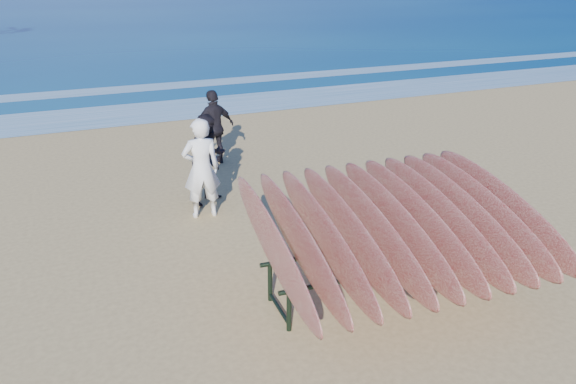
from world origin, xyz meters
name	(u,v)px	position (x,y,z in m)	size (l,w,h in m)	color
ground	(313,282)	(0.00, 0.00, 0.00)	(120.00, 120.00, 0.00)	tan
ocean	(67,9)	(0.00, 55.00, 0.01)	(160.00, 160.00, 0.00)	navy
foam_near	(159,111)	(0.00, 10.00, 0.01)	(160.00, 160.00, 0.00)	white
foam_far	(138,88)	(0.00, 13.50, 0.01)	(160.00, 160.00, 0.00)	white
surfboard_rack	(396,225)	(0.81, -0.58, 0.91)	(3.32, 3.06, 1.49)	black
person_white	(201,168)	(-0.73, 2.57, 0.81)	(0.59, 0.39, 1.62)	white
person_dark_a	(209,159)	(-0.44, 3.12, 0.77)	(0.74, 0.58, 1.53)	black
person_dark_b	(214,127)	(0.20, 5.03, 0.76)	(0.89, 0.37, 1.52)	black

